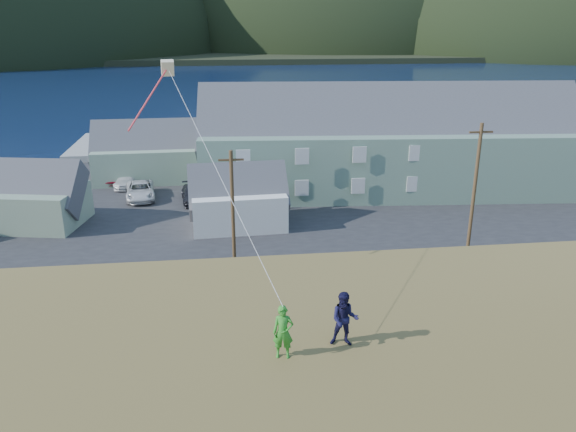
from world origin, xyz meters
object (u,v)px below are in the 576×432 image
at_px(shed_palegreen_near, 26,197).
at_px(kite_flyer_navy, 345,319).
at_px(kite_flyer_green, 283,332).
at_px(wharf, 178,145).
at_px(shed_palegreen_far, 149,152).
at_px(lodge, 388,142).
at_px(shed_white, 238,198).

relative_size(shed_palegreen_near, kite_flyer_navy, 6.02).
bearing_deg(kite_flyer_green, shed_palegreen_near, 126.84).
height_order(wharf, kite_flyer_navy, kite_flyer_navy).
xyz_separation_m(shed_palegreen_far, kite_flyer_navy, (10.77, -44.40, 5.14)).
xyz_separation_m(wharf, lodge, (21.34, -21.61, 4.37)).
height_order(lodge, shed_palegreen_far, lodge).
xyz_separation_m(shed_palegreen_far, kite_flyer_green, (8.97, -44.80, 5.10)).
relative_size(shed_white, kite_flyer_green, 5.18).
bearing_deg(kite_flyer_navy, kite_flyer_green, -155.21).
height_order(shed_palegreen_near, kite_flyer_green, kite_flyer_green).
xyz_separation_m(lodge, kite_flyer_green, (-14.30, -37.91, 3.16)).
relative_size(shed_palegreen_near, shed_palegreen_far, 0.88).
bearing_deg(kite_flyer_navy, shed_white, 106.40).
bearing_deg(shed_palegreen_far, shed_palegreen_near, -123.65).
xyz_separation_m(lodge, kite_flyer_navy, (-12.50, -37.51, 3.21)).
xyz_separation_m(wharf, shed_palegreen_near, (-10.21, -27.62, 2.02)).
relative_size(kite_flyer_green, kite_flyer_navy, 0.95).
distance_m(shed_white, shed_palegreen_far, 17.43).
relative_size(lodge, shed_palegreen_far, 3.21).
height_order(shed_palegreen_near, kite_flyer_navy, kite_flyer_navy).
bearing_deg(shed_white, kite_flyer_navy, -88.82).
bearing_deg(kite_flyer_navy, shed_palegreen_near, 133.43).
bearing_deg(shed_white, kite_flyer_green, -92.35).
bearing_deg(shed_palegreen_far, wharf, 81.55).
height_order(wharf, kite_flyer_green, kite_flyer_green).
bearing_deg(shed_palegreen_near, shed_palegreen_far, 68.51).
relative_size(shed_white, shed_palegreen_far, 0.71).
relative_size(wharf, shed_white, 3.22).
height_order(shed_palegreen_near, shed_palegreen_far, shed_palegreen_far).
distance_m(wharf, shed_palegreen_near, 29.51).
relative_size(wharf, lodge, 0.72).
height_order(shed_white, kite_flyer_green, kite_flyer_green).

